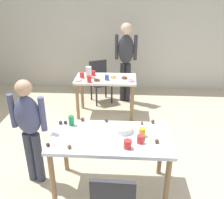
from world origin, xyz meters
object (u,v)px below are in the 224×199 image
Objects in this scene: dining_table_near at (111,144)px; person_girl_near at (29,125)px; pitcher_far at (89,72)px; chair_far_table at (100,79)px; soda_can at (71,121)px; dining_table_far at (106,84)px; mixing_bowl at (123,129)px; person_adult_far at (126,56)px.

dining_table_near is 0.99× the size of person_girl_near.
dining_table_near is 2.03m from pitcher_far.
soda_can is at bearing -92.16° from chair_far_table.
mixing_bowl reaches higher than dining_table_far.
chair_far_table is (-0.18, 0.65, -0.13)m from dining_table_far.
person_adult_far reaches higher than pitcher_far.
pitcher_far reaches higher than chair_far_table.
chair_far_table is 2.58m from person_girl_near.
dining_table_far is at bearing 96.54° from dining_table_near.
soda_can is (-0.09, -2.36, 0.31)m from chair_far_table.
dining_table_near is 2.62m from chair_far_table.
person_adult_far is at bearing 66.38° from person_girl_near.
mixing_bowl is 1.95m from pitcher_far.
person_adult_far is (1.10, 2.52, 0.19)m from person_girl_near.
person_adult_far is 2.50m from mixing_bowl.
person_adult_far is 13.49× the size of soda_can.
soda_can is (-0.63, -2.38, -0.19)m from person_adult_far.
person_girl_near reaches higher than soda_can.
dining_table_far is 5.25× the size of mixing_bowl.
chair_far_table is 2.39m from soda_can.
dining_table_far is 9.15× the size of soda_can.
person_adult_far reaches higher than chair_far_table.
chair_far_table is 0.53× the size of person_adult_far.
dining_table_far is 0.69m from chair_far_table.
pitcher_far reaches higher than dining_table_near.
person_adult_far is at bearing 61.69° from dining_table_far.
pitcher_far is at bearing 91.33° from soda_can.
pitcher_far reaches higher than soda_can.
person_girl_near is 11.25× the size of soda_can.
person_adult_far is 8.02× the size of pitcher_far.
dining_table_near is 1.95m from dining_table_far.
dining_table_far is 0.38m from pitcher_far.
soda_can is 0.59× the size of pitcher_far.
soda_can reaches higher than chair_far_table.
person_girl_near is 1.10m from mixing_bowl.
soda_can reaches higher than dining_table_far.
person_girl_near reaches higher than dining_table_near.
person_girl_near is 6.69× the size of pitcher_far.
dining_table_near is 2.63m from person_adult_far.
pitcher_far is (-0.31, 0.01, 0.23)m from dining_table_far.
chair_far_table is 4.24× the size of pitcher_far.
person_girl_near is (-0.74, -1.85, 0.18)m from dining_table_far.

